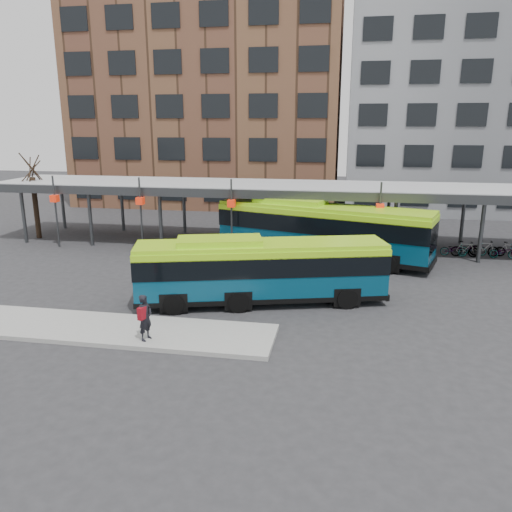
{
  "coord_description": "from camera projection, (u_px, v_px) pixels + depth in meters",
  "views": [
    {
      "loc": [
        3.88,
        -20.31,
        8.13
      ],
      "look_at": [
        -0.26,
        3.01,
        1.8
      ],
      "focal_mm": 35.0,
      "sensor_mm": 36.0,
      "label": 1
    }
  ],
  "objects": [
    {
      "name": "tree",
      "position": [
        36.0,
        205.0,
        35.9
      ],
      "size": [
        1.64,
        1.64,
        5.6
      ],
      "color": "black",
      "rests_on": "ground"
    },
    {
      "name": "pedestrian",
      "position": [
        145.0,
        317.0,
        18.68
      ],
      "size": [
        0.59,
        0.74,
        1.78
      ],
      "rotation": [
        0.0,
        0.0,
        1.29
      ],
      "color": "black",
      "rests_on": "boarding_island"
    },
    {
      "name": "bus_rear",
      "position": [
        321.0,
        229.0,
        30.49
      ],
      "size": [
        13.35,
        6.64,
        3.62
      ],
      "rotation": [
        0.0,
        0.0,
        -0.31
      ],
      "color": "#073A53",
      "rests_on": "ground"
    },
    {
      "name": "building_brick",
      "position": [
        212.0,
        94.0,
        51.37
      ],
      "size": [
        26.0,
        14.0,
        22.0
      ],
      "primitive_type": "cube",
      "color": "brown",
      "rests_on": "ground"
    },
    {
      "name": "building_grey",
      "position": [
        478.0,
        103.0,
        47.24
      ],
      "size": [
        24.0,
        14.0,
        20.0
      ],
      "primitive_type": "cube",
      "color": "slate",
      "rests_on": "ground"
    },
    {
      "name": "boarding_island",
      "position": [
        102.0,
        329.0,
        20.13
      ],
      "size": [
        14.0,
        3.0,
        0.18
      ],
      "primitive_type": "cube",
      "color": "gray",
      "rests_on": "ground"
    },
    {
      "name": "bus_front",
      "position": [
        260.0,
        269.0,
        22.93
      ],
      "size": [
        11.62,
        5.38,
        3.14
      ],
      "rotation": [
        0.0,
        0.0,
        0.27
      ],
      "color": "#073A53",
      "rests_on": "ground"
    },
    {
      "name": "canopy",
      "position": [
        285.0,
        188.0,
        33.32
      ],
      "size": [
        40.0,
        6.53,
        4.8
      ],
      "color": "#999B9E",
      "rests_on": "ground"
    },
    {
      "name": "ground",
      "position": [
        250.0,
        313.0,
        22.08
      ],
      "size": [
        120.0,
        120.0,
        0.0
      ],
      "primitive_type": "plane",
      "color": "#28282B",
      "rests_on": "ground"
    },
    {
      "name": "bike_rack",
      "position": [
        481.0,
        249.0,
        31.23
      ],
      "size": [
        5.01,
        1.13,
        1.04
      ],
      "color": "slate",
      "rests_on": "ground"
    }
  ]
}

